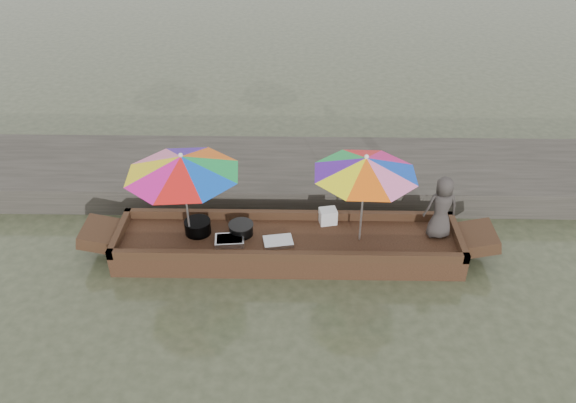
{
  "coord_description": "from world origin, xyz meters",
  "views": [
    {
      "loc": [
        0.13,
        -7.22,
        5.88
      ],
      "look_at": [
        0.0,
        0.1,
        1.0
      ],
      "focal_mm": 35.0,
      "sensor_mm": 36.0,
      "label": 1
    }
  ],
  "objects_px": {
    "tray_scallop": "(278,242)",
    "umbrella_bow": "(186,197)",
    "tray_crayfish": "(230,241)",
    "boat_hull": "(288,247)",
    "supply_bag": "(328,216)",
    "cooking_pot": "(198,227)",
    "charcoal_grill": "(241,229)",
    "umbrella_stern": "(363,199)",
    "vendor": "(441,207)"
  },
  "relations": [
    {
      "from": "supply_bag",
      "to": "umbrella_stern",
      "type": "height_order",
      "value": "umbrella_stern"
    },
    {
      "from": "cooking_pot",
      "to": "umbrella_stern",
      "type": "bearing_deg",
      "value": -2.95
    },
    {
      "from": "boat_hull",
      "to": "vendor",
      "type": "distance_m",
      "value": 2.53
    },
    {
      "from": "charcoal_grill",
      "to": "supply_bag",
      "type": "distance_m",
      "value": 1.47
    },
    {
      "from": "cooking_pot",
      "to": "supply_bag",
      "type": "height_order",
      "value": "supply_bag"
    },
    {
      "from": "boat_hull",
      "to": "umbrella_stern",
      "type": "xyz_separation_m",
      "value": [
        1.15,
        0.0,
        0.95
      ]
    },
    {
      "from": "tray_scallop",
      "to": "vendor",
      "type": "xyz_separation_m",
      "value": [
        2.58,
        0.27,
        0.51
      ]
    },
    {
      "from": "cooking_pot",
      "to": "charcoal_grill",
      "type": "distance_m",
      "value": 0.71
    },
    {
      "from": "umbrella_bow",
      "to": "umbrella_stern",
      "type": "height_order",
      "value": "same"
    },
    {
      "from": "charcoal_grill",
      "to": "cooking_pot",
      "type": "bearing_deg",
      "value": 177.63
    },
    {
      "from": "tray_crayfish",
      "to": "supply_bag",
      "type": "xyz_separation_m",
      "value": [
        1.59,
        0.59,
        0.09
      ]
    },
    {
      "from": "supply_bag",
      "to": "vendor",
      "type": "xyz_separation_m",
      "value": [
        1.76,
        -0.31,
        0.41
      ]
    },
    {
      "from": "boat_hull",
      "to": "umbrella_bow",
      "type": "xyz_separation_m",
      "value": [
        -1.58,
        0.0,
        0.95
      ]
    },
    {
      "from": "cooking_pot",
      "to": "charcoal_grill",
      "type": "height_order",
      "value": "cooking_pot"
    },
    {
      "from": "charcoal_grill",
      "to": "supply_bag",
      "type": "relative_size",
      "value": 1.37
    },
    {
      "from": "boat_hull",
      "to": "cooking_pot",
      "type": "distance_m",
      "value": 1.51
    },
    {
      "from": "charcoal_grill",
      "to": "umbrella_stern",
      "type": "xyz_separation_m",
      "value": [
        1.92,
        -0.11,
        0.68
      ]
    },
    {
      "from": "umbrella_bow",
      "to": "charcoal_grill",
      "type": "bearing_deg",
      "value": 7.39
    },
    {
      "from": "boat_hull",
      "to": "supply_bag",
      "type": "height_order",
      "value": "supply_bag"
    },
    {
      "from": "vendor",
      "to": "umbrella_stern",
      "type": "height_order",
      "value": "umbrella_stern"
    },
    {
      "from": "supply_bag",
      "to": "umbrella_stern",
      "type": "distance_m",
      "value": 0.93
    },
    {
      "from": "boat_hull",
      "to": "tray_scallop",
      "type": "xyz_separation_m",
      "value": [
        -0.15,
        -0.13,
        0.21
      ]
    },
    {
      "from": "boat_hull",
      "to": "vendor",
      "type": "relative_size",
      "value": 5.13
    },
    {
      "from": "tray_scallop",
      "to": "supply_bag",
      "type": "relative_size",
      "value": 1.65
    },
    {
      "from": "vendor",
      "to": "supply_bag",
      "type": "bearing_deg",
      "value": -15.36
    },
    {
      "from": "tray_crayfish",
      "to": "umbrella_stern",
      "type": "xyz_separation_m",
      "value": [
        2.08,
        0.14,
        0.73
      ]
    },
    {
      "from": "boat_hull",
      "to": "umbrella_stern",
      "type": "bearing_deg",
      "value": 0.0
    },
    {
      "from": "vendor",
      "to": "tray_scallop",
      "type": "bearing_deg",
      "value": 0.59
    },
    {
      "from": "cooking_pot",
      "to": "umbrella_bow",
      "type": "bearing_deg",
      "value": -128.56
    },
    {
      "from": "tray_scallop",
      "to": "umbrella_bow",
      "type": "height_order",
      "value": "umbrella_bow"
    },
    {
      "from": "charcoal_grill",
      "to": "umbrella_bow",
      "type": "xyz_separation_m",
      "value": [
        -0.82,
        -0.11,
        0.68
      ]
    },
    {
      "from": "umbrella_stern",
      "to": "tray_crayfish",
      "type": "bearing_deg",
      "value": -176.25
    },
    {
      "from": "tray_scallop",
      "to": "cooking_pot",
      "type": "bearing_deg",
      "value": 168.63
    },
    {
      "from": "boat_hull",
      "to": "cooking_pot",
      "type": "xyz_separation_m",
      "value": [
        -1.47,
        0.14,
        0.29
      ]
    },
    {
      "from": "vendor",
      "to": "charcoal_grill",
      "type": "bearing_deg",
      "value": -4.77
    },
    {
      "from": "cooking_pot",
      "to": "supply_bag",
      "type": "bearing_deg",
      "value": 8.38
    },
    {
      "from": "charcoal_grill",
      "to": "vendor",
      "type": "height_order",
      "value": "vendor"
    },
    {
      "from": "tray_scallop",
      "to": "umbrella_bow",
      "type": "distance_m",
      "value": 1.62
    },
    {
      "from": "cooking_pot",
      "to": "tray_crayfish",
      "type": "xyz_separation_m",
      "value": [
        0.54,
        -0.27,
        -0.07
      ]
    },
    {
      "from": "cooking_pot",
      "to": "boat_hull",
      "type": "bearing_deg",
      "value": -5.25
    },
    {
      "from": "cooking_pot",
      "to": "umbrella_bow",
      "type": "xyz_separation_m",
      "value": [
        -0.11,
        -0.14,
        0.66
      ]
    },
    {
      "from": "boat_hull",
      "to": "tray_crayfish",
      "type": "xyz_separation_m",
      "value": [
        -0.93,
        -0.14,
        0.22
      ]
    },
    {
      "from": "cooking_pot",
      "to": "tray_scallop",
      "type": "relative_size",
      "value": 0.93
    },
    {
      "from": "tray_crayfish",
      "to": "tray_scallop",
      "type": "relative_size",
      "value": 1.0
    },
    {
      "from": "boat_hull",
      "to": "umbrella_bow",
      "type": "distance_m",
      "value": 1.85
    },
    {
      "from": "supply_bag",
      "to": "umbrella_bow",
      "type": "bearing_deg",
      "value": -168.66
    },
    {
      "from": "tray_scallop",
      "to": "umbrella_stern",
      "type": "height_order",
      "value": "umbrella_stern"
    },
    {
      "from": "umbrella_stern",
      "to": "boat_hull",
      "type": "bearing_deg",
      "value": 180.0
    },
    {
      "from": "cooking_pot",
      "to": "vendor",
      "type": "distance_m",
      "value": 3.92
    },
    {
      "from": "charcoal_grill",
      "to": "supply_bag",
      "type": "xyz_separation_m",
      "value": [
        1.43,
        0.34,
        0.04
      ]
    }
  ]
}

